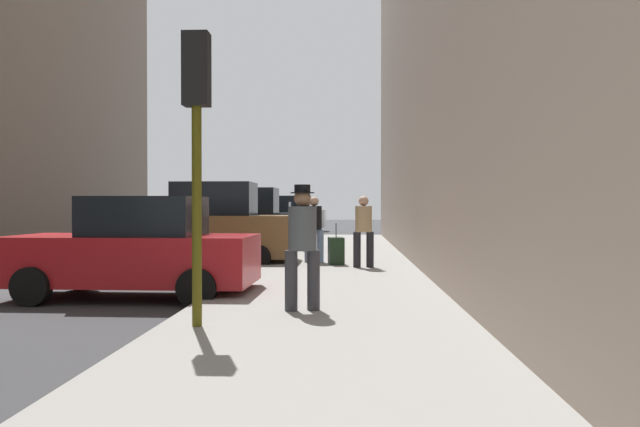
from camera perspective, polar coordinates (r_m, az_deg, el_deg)
The scene contains 15 objects.
ground_plane at distance 13.40m, azimuth -25.91°, elevation -6.34°, with size 120.00×120.00×0.00m, color #38383A.
sidewalk at distance 11.79m, azimuth 0.85°, elevation -6.86°, with size 4.00×40.00×0.15m, color gray.
parked_red_hatchback at distance 11.40m, azimuth -16.43°, elevation -3.24°, with size 4.24×2.13×1.79m.
parked_bronze_suv at distance 16.90m, azimuth -10.08°, elevation -1.31°, with size 4.61×2.07×2.25m.
parked_black_suv at distance 22.06m, azimuth -7.07°, elevation -0.83°, with size 4.62×2.11×2.25m.
parked_blue_sedan at distance 27.95m, azimuth -5.02°, elevation -0.87°, with size 4.25×2.15×1.79m.
parked_dark_green_sedan at distance 33.97m, azimuth -3.66°, elevation -0.59°, with size 4.26×2.18×1.79m.
parked_white_van at distance 39.58m, azimuth -2.76°, elevation -0.13°, with size 4.66×2.18×2.25m.
fire_hydrant at distance 18.31m, azimuth -3.38°, elevation -2.82°, with size 0.42×0.22×0.70m.
traffic_light at distance 7.88m, azimuth -11.21°, elevation 8.94°, with size 0.32×0.32×3.60m.
pedestrian_in_jeans at distance 16.26m, azimuth -0.54°, elevation -1.13°, with size 0.51×0.42×1.71m.
pedestrian_with_beanie at distance 8.80m, azimuth -1.62°, elevation -2.50°, with size 0.53×0.48×1.78m.
pedestrian_with_fedora at distance 20.38m, azimuth -1.16°, elevation -0.66°, with size 0.52×0.45×1.78m.
pedestrian_in_tan_coat at distance 14.96m, azimuth 4.00°, elevation -1.29°, with size 0.53×0.47×1.71m.
rolling_suitcase at distance 15.71m, azimuth 1.48°, elevation -3.43°, with size 0.44×0.61×1.04m.
Camera 1 is at (6.36, -11.68, 1.63)m, focal length 35.00 mm.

